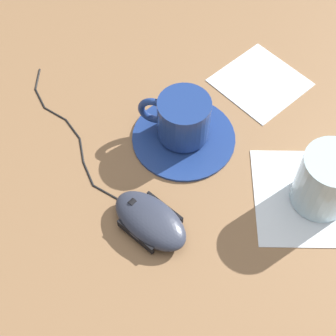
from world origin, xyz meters
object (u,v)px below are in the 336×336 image
Objects in this scene: coffee_cup at (182,118)px; drinking_glass at (326,180)px; saucer at (184,137)px; computer_mouse at (150,220)px.

drinking_glass is at bearing -33.71° from coffee_cup.
coffee_cup is at bearing 113.83° from saucer.
saucer is 1.24× the size of computer_mouse.
computer_mouse is (-0.05, -0.14, 0.01)m from saucer.
drinking_glass is at bearing -32.67° from saucer.
computer_mouse is 1.38× the size of drinking_glass.
drinking_glass is (0.23, 0.03, 0.03)m from computer_mouse.
saucer is at bearing -66.17° from coffee_cup.
drinking_glass reaches higher than coffee_cup.
computer_mouse is at bearing -109.52° from coffee_cup.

